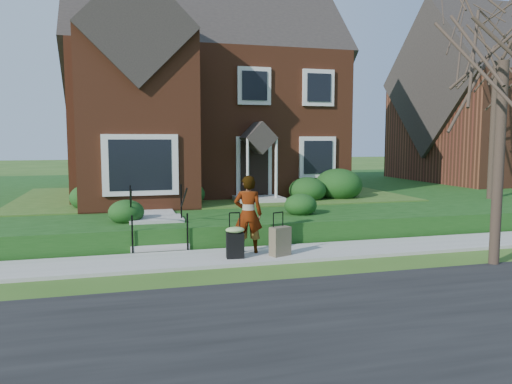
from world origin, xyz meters
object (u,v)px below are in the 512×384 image
object	(u,v)px
front_steps	(157,228)
woman	(248,214)
suitcase_olive	(280,241)
tree_verge	(505,41)
suitcase_black	(235,241)

from	to	relation	value
front_steps	woman	world-z (taller)	woman
woman	suitcase_olive	bearing A→B (deg)	158.00
woman	suitcase_olive	size ratio (longest dim) A/B	1.82
suitcase_olive	tree_verge	world-z (taller)	tree_verge
woman	tree_verge	distance (m)	6.71
woman	suitcase_olive	distance (m)	1.00
front_steps	woman	size ratio (longest dim) A/B	1.10
woman	suitcase_black	size ratio (longest dim) A/B	1.76
woman	tree_verge	world-z (taller)	tree_verge
tree_verge	woman	bearing A→B (deg)	156.01
front_steps	suitcase_olive	distance (m)	3.40
suitcase_black	front_steps	bearing A→B (deg)	131.44
suitcase_black	tree_verge	bearing A→B (deg)	-12.85
suitcase_black	suitcase_olive	world-z (taller)	suitcase_black
woman	tree_verge	xyz separation A→B (m)	(5.03, -2.24, 3.83)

